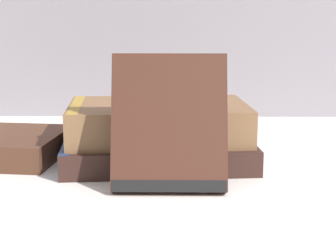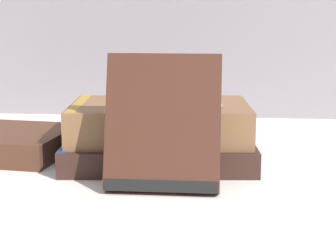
# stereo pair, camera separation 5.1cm
# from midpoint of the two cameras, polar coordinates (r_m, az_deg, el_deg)

# --- Properties ---
(ground_plane) EXTENTS (3.00, 3.00, 0.00)m
(ground_plane) POSITION_cam_midpoint_polar(r_m,az_deg,el_deg) (0.65, 1.09, -4.50)
(ground_plane) COLOR silver
(book_flat_bottom) EXTENTS (0.23, 0.16, 0.03)m
(book_flat_bottom) POSITION_cam_midpoint_polar(r_m,az_deg,el_deg) (0.67, 0.81, -2.62)
(book_flat_bottom) COLOR #331E19
(book_flat_bottom) RESTS_ON ground_plane
(book_flat_top) EXTENTS (0.22, 0.15, 0.04)m
(book_flat_top) POSITION_cam_midpoint_polar(r_m,az_deg,el_deg) (0.67, 1.13, 0.46)
(book_flat_top) COLOR brown
(book_flat_top) RESTS_ON book_flat_bottom
(book_leaning_front) EXTENTS (0.12, 0.06, 0.14)m
(book_leaning_front) POSITION_cam_midpoint_polar(r_m,az_deg,el_deg) (0.57, 2.06, -0.22)
(book_leaning_front) COLOR #422319
(book_leaning_front) RESTS_ON ground_plane
(pocket_watch) EXTENTS (0.05, 0.06, 0.01)m
(pocket_watch) POSITION_cam_midpoint_polar(r_m,az_deg,el_deg) (0.64, 5.42, 2.11)
(pocket_watch) COLOR silver
(pocket_watch) RESTS_ON book_flat_top
(reading_glasses) EXTENTS (0.12, 0.08, 0.00)m
(reading_glasses) POSITION_cam_midpoint_polar(r_m,az_deg,el_deg) (0.83, -2.37, -0.70)
(reading_glasses) COLOR #4C3828
(reading_glasses) RESTS_ON ground_plane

